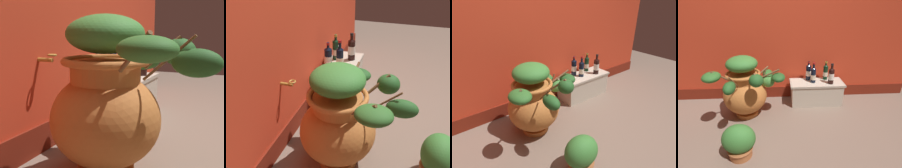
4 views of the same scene
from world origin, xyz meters
TOP-DOWN VIEW (x-y plane):
  - terracotta_urn at (-0.34, 0.60)m, footprint 0.90×0.85m
  - stone_ledge at (0.66, 0.88)m, footprint 0.80×0.34m
  - wine_bottle_left at (0.86, 0.81)m, footprint 0.08×0.08m
  - wine_bottle_middle at (0.81, 0.98)m, footprint 0.07×0.07m
  - wine_bottle_right at (0.55, 0.98)m, footprint 0.08×0.08m
  - wine_bottle_back at (0.61, 0.88)m, footprint 0.08×0.08m

SIDE VIEW (x-z plane):
  - stone_ledge at x=0.66m, z-range 0.01..0.36m
  - terracotta_urn at x=-0.34m, z-range -0.01..0.82m
  - wine_bottle_middle at x=0.81m, z-range 0.32..0.61m
  - wine_bottle_back at x=0.61m, z-range 0.31..0.62m
  - wine_bottle_right at x=0.55m, z-range 0.33..0.62m
  - wine_bottle_left at x=0.86m, z-range 0.32..0.63m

